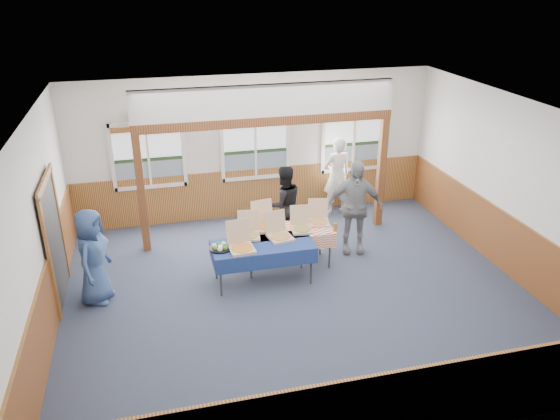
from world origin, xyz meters
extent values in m
plane|color=#2C3347|center=(0.00, 0.00, 0.00)|extent=(8.00, 8.00, 0.00)
plane|color=white|center=(0.00, 0.00, 3.20)|extent=(8.00, 8.00, 0.00)
plane|color=silver|center=(0.00, 3.50, 1.60)|extent=(8.00, 0.00, 8.00)
plane|color=silver|center=(0.00, -3.50, 1.60)|extent=(8.00, 0.00, 8.00)
plane|color=silver|center=(-4.00, 0.00, 1.60)|extent=(0.00, 8.00, 8.00)
plane|color=silver|center=(4.00, 0.00, 1.60)|extent=(0.00, 8.00, 8.00)
cube|color=brown|center=(0.00, 3.48, 0.55)|extent=(7.98, 0.05, 1.10)
cube|color=brown|center=(0.00, -3.48, 0.55)|extent=(7.98, 0.05, 1.10)
cube|color=brown|center=(-3.98, 0.00, 0.55)|extent=(0.05, 6.98, 1.10)
cube|color=brown|center=(3.98, 0.00, 0.55)|extent=(0.05, 6.98, 1.10)
cube|color=#303030|center=(-3.96, 0.90, 1.05)|extent=(0.06, 1.30, 2.10)
cube|color=white|center=(-2.30, 3.44, 0.91)|extent=(1.52, 0.05, 0.08)
cube|color=white|center=(-2.30, 3.44, 2.29)|extent=(1.52, 0.05, 0.08)
cube|color=white|center=(-3.04, 3.44, 1.60)|extent=(0.08, 0.05, 1.46)
cube|color=white|center=(-1.56, 3.44, 1.60)|extent=(0.08, 0.05, 1.46)
cube|color=white|center=(-2.30, 3.44, 1.60)|extent=(0.05, 0.05, 1.30)
cube|color=slate|center=(-2.30, 3.48, 1.21)|extent=(1.40, 0.02, 0.52)
cube|color=#1D3319|center=(-2.30, 3.48, 1.51)|extent=(1.40, 0.02, 0.08)
cube|color=silver|center=(-2.30, 3.48, 1.90)|extent=(1.40, 0.02, 0.70)
cube|color=brown|center=(-2.30, 3.42, 2.19)|extent=(1.40, 0.07, 0.10)
cube|color=white|center=(0.00, 3.44, 0.91)|extent=(1.52, 0.05, 0.08)
cube|color=white|center=(0.00, 3.44, 2.29)|extent=(1.52, 0.05, 0.08)
cube|color=white|center=(-0.74, 3.44, 1.60)|extent=(0.08, 0.05, 1.46)
cube|color=white|center=(0.74, 3.44, 1.60)|extent=(0.08, 0.05, 1.46)
cube|color=white|center=(0.00, 3.44, 1.60)|extent=(0.05, 0.05, 1.30)
cube|color=slate|center=(0.00, 3.48, 1.21)|extent=(1.40, 0.02, 0.52)
cube|color=#1D3319|center=(0.00, 3.48, 1.51)|extent=(1.40, 0.02, 0.08)
cube|color=silver|center=(0.00, 3.48, 1.90)|extent=(1.40, 0.02, 0.70)
cube|color=brown|center=(0.00, 3.42, 2.19)|extent=(1.40, 0.07, 0.10)
cube|color=white|center=(2.30, 3.44, 0.91)|extent=(1.52, 0.05, 0.08)
cube|color=white|center=(2.30, 3.44, 2.29)|extent=(1.52, 0.05, 0.08)
cube|color=white|center=(1.56, 3.44, 1.60)|extent=(0.08, 0.05, 1.46)
cube|color=white|center=(3.04, 3.44, 1.60)|extent=(0.08, 0.05, 1.46)
cube|color=white|center=(2.30, 3.44, 1.60)|extent=(0.05, 0.05, 1.30)
cube|color=slate|center=(2.30, 3.48, 1.21)|extent=(1.40, 0.02, 0.52)
cube|color=#1D3319|center=(2.30, 3.48, 1.51)|extent=(1.40, 0.02, 0.08)
cube|color=silver|center=(2.30, 3.48, 1.90)|extent=(1.40, 0.02, 0.70)
cube|color=brown|center=(2.30, 3.42, 2.19)|extent=(1.40, 0.07, 0.10)
cube|color=#5A2814|center=(-2.50, 2.30, 1.20)|extent=(0.15, 0.15, 2.40)
cube|color=#5A2814|center=(2.50, 2.30, 1.20)|extent=(0.15, 0.15, 2.40)
cube|color=#5A2814|center=(0.00, 2.30, 2.49)|extent=(5.15, 0.18, 0.18)
cylinder|color=#303030|center=(-1.30, 0.22, 0.36)|extent=(0.04, 0.04, 0.73)
cylinder|color=#303030|center=(-1.30, 0.83, 0.36)|extent=(0.04, 0.04, 0.73)
cylinder|color=#303030|center=(0.32, 0.22, 0.36)|extent=(0.04, 0.04, 0.73)
cylinder|color=#303030|center=(0.32, 0.83, 0.36)|extent=(0.04, 0.04, 0.73)
cube|color=#303030|center=(-0.49, 0.53, 0.73)|extent=(1.77, 0.80, 0.03)
cube|color=navy|center=(-0.49, 0.53, 0.75)|extent=(1.83, 0.86, 0.01)
cube|color=navy|center=(-0.49, 0.13, 0.61)|extent=(1.80, 0.08, 0.28)
cube|color=navy|center=(-0.49, 0.92, 0.61)|extent=(1.80, 0.08, 0.28)
cylinder|color=#303030|center=(-0.68, 0.70, 0.36)|extent=(0.04, 0.04, 0.73)
cylinder|color=#303030|center=(-0.68, 1.26, 0.36)|extent=(0.04, 0.04, 0.73)
cylinder|color=#303030|center=(0.83, 0.70, 0.36)|extent=(0.04, 0.04, 0.73)
cylinder|color=#303030|center=(0.83, 1.26, 0.36)|extent=(0.04, 0.04, 0.73)
cube|color=#303030|center=(0.07, 0.98, 0.73)|extent=(1.76, 1.29, 0.03)
cube|color=red|center=(0.07, 0.98, 0.75)|extent=(1.84, 1.37, 0.01)
cube|color=red|center=(0.07, 0.61, 0.61)|extent=(1.54, 0.71, 0.28)
cube|color=red|center=(0.07, 1.35, 0.61)|extent=(1.54, 0.71, 0.28)
cube|color=#CDA789|center=(-0.89, 0.38, 0.78)|extent=(0.45, 0.45, 0.05)
cylinder|color=gold|center=(-0.89, 0.38, 0.81)|extent=(0.39, 0.39, 0.01)
cube|color=#CDA789|center=(-0.91, 0.63, 1.01)|extent=(0.43, 0.13, 0.41)
cube|color=#CDA789|center=(-0.14, 0.65, 0.78)|extent=(0.47, 0.47, 0.05)
cylinder|color=#D6B563|center=(-0.14, 0.65, 0.81)|extent=(0.41, 0.41, 0.01)
cube|color=#CDA789|center=(-0.18, 0.89, 1.00)|extent=(0.41, 0.16, 0.40)
cube|color=#CDA789|center=(-0.68, 0.84, 0.78)|extent=(0.44, 0.44, 0.04)
cylinder|color=#D78E43|center=(-0.68, 0.84, 0.81)|extent=(0.38, 0.38, 0.01)
cube|color=#CDA789|center=(-0.64, 1.07, 0.99)|extent=(0.39, 0.15, 0.38)
cube|color=#CDA789|center=(-0.28, 1.13, 0.78)|extent=(0.49, 0.49, 0.05)
cylinder|color=gold|center=(-0.28, 1.13, 0.81)|extent=(0.43, 0.43, 0.01)
cube|color=#CDA789|center=(-0.32, 1.38, 1.01)|extent=(0.43, 0.17, 0.42)
cube|color=#CDA789|center=(0.32, 0.86, 0.78)|extent=(0.42, 0.42, 0.04)
cylinder|color=#D78E43|center=(0.32, 0.86, 0.81)|extent=(0.37, 0.37, 0.01)
cube|color=#CDA789|center=(0.35, 1.08, 0.99)|extent=(0.39, 0.13, 0.37)
cube|color=#CDA789|center=(0.72, 1.08, 0.78)|extent=(0.45, 0.45, 0.04)
cylinder|color=#D6B563|center=(0.72, 1.08, 0.81)|extent=(0.39, 0.39, 0.01)
cube|color=#CDA789|center=(0.77, 1.30, 0.99)|extent=(0.39, 0.17, 0.37)
cylinder|color=black|center=(-1.24, 0.53, 0.77)|extent=(0.40, 0.40, 0.03)
cylinder|color=silver|center=(-1.24, 0.53, 0.80)|extent=(0.09, 0.09, 0.04)
sphere|color=#3C702B|center=(-1.13, 0.53, 0.80)|extent=(0.09, 0.09, 0.09)
sphere|color=silver|center=(-1.17, 0.61, 0.80)|extent=(0.09, 0.09, 0.09)
sphere|color=#3C702B|center=(-1.27, 0.63, 0.80)|extent=(0.09, 0.09, 0.09)
sphere|color=silver|center=(-1.34, 0.57, 0.80)|extent=(0.09, 0.09, 0.09)
sphere|color=#3C702B|center=(-1.34, 0.48, 0.80)|extent=(0.09, 0.09, 0.09)
sphere|color=silver|center=(-1.27, 0.42, 0.80)|extent=(0.09, 0.09, 0.09)
sphere|color=#3C702B|center=(-1.17, 0.44, 0.80)|extent=(0.09, 0.09, 0.09)
cylinder|color=#9D691A|center=(0.92, 0.73, 0.83)|extent=(0.07, 0.07, 0.15)
imported|color=silver|center=(1.79, 3.10, 0.91)|extent=(0.71, 0.52, 1.81)
imported|color=black|center=(0.27, 2.01, 0.82)|extent=(0.88, 0.74, 1.64)
imported|color=#355186|center=(-3.35, 0.62, 0.84)|extent=(0.77, 0.95, 1.67)
imported|color=gray|center=(1.49, 1.25, 0.95)|extent=(1.20, 0.73, 1.90)
camera|label=1|loc=(-2.28, -7.83, 5.19)|focal=35.00mm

